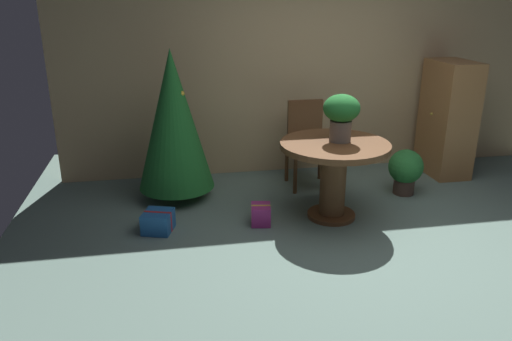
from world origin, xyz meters
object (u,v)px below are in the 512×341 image
Objects in this scene: gift_box_purple at (261,214)px; round_dining_table at (334,164)px; flower_vase at (341,113)px; wooden_chair_far at (307,139)px; holiday_tree at (174,120)px; gift_box_blue at (158,222)px; potted_plant at (406,169)px; wooden_cabinet at (448,119)px.

round_dining_table is at bearing 2.26° from gift_box_purple.
flower_vase is at bearing 35.49° from round_dining_table.
wooden_chair_far is 0.60× the size of holiday_tree.
round_dining_table is 0.94m from wooden_chair_far.
round_dining_table is 0.66× the size of holiday_tree.
wooden_chair_far is 1.54m from holiday_tree.
holiday_tree is (-1.55, 0.72, -0.18)m from flower_vase.
round_dining_table is 3.12× the size of gift_box_blue.
gift_box_purple is 1.78m from potted_plant.
wooden_cabinet is (1.69, 0.96, -0.36)m from flower_vase.
round_dining_table is 4.24× the size of gift_box_purple.
round_dining_table is at bearing -150.32° from wooden_cabinet.
gift_box_purple is (-0.78, -0.07, -0.95)m from flower_vase.
potted_plant is (2.68, 0.46, 0.19)m from gift_box_blue.
wooden_chair_far is 2.87× the size of gift_box_blue.
holiday_tree is at bearing 152.89° from round_dining_table.
holiday_tree reaches higher than potted_plant.
flower_vase is 0.28× the size of holiday_tree.
flower_vase reaches higher than wooden_chair_far.
wooden_chair_far reaches higher than gift_box_blue.
wooden_cabinet is at bearing 4.19° from holiday_tree.
wooden_cabinet is at bearing 35.92° from potted_plant.
flower_vase is at bearing -156.64° from potted_plant.
gift_box_purple is at bearing -177.74° from round_dining_table.
gift_box_blue is (-0.20, -0.78, -0.77)m from holiday_tree.
wooden_chair_far is at bearing 90.00° from round_dining_table.
flower_vase is 1.83× the size of gift_box_purple.
gift_box_purple is at bearing -174.81° from flower_vase.
potted_plant is (2.47, -0.32, -0.58)m from holiday_tree.
gift_box_blue is at bearing 179.19° from gift_box_purple.
gift_box_blue is 1.36× the size of gift_box_purple.
potted_plant is at bearing 24.18° from round_dining_table.
flower_vase is at bearing -150.54° from wooden_cabinet.
holiday_tree reaches higher than wooden_cabinet.
wooden_cabinet is at bearing 29.46° from flower_vase.
potted_plant is at bearing 15.43° from gift_box_purple.
round_dining_table is at bearing -144.51° from flower_vase.
flower_vase is 1.04m from wooden_chair_far.
flower_vase is 0.89× the size of potted_plant.
gift_box_purple is 0.49× the size of potted_plant.
gift_box_purple is (-0.72, -0.97, -0.44)m from wooden_chair_far.
wooden_cabinet is 2.71× the size of potted_plant.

